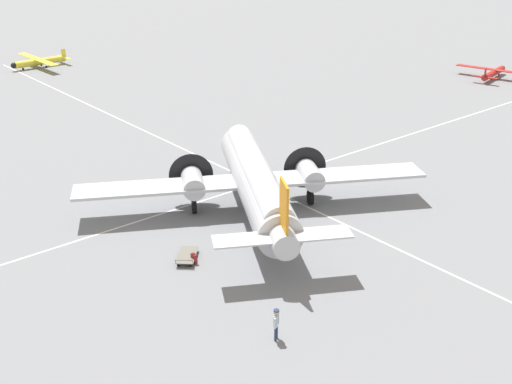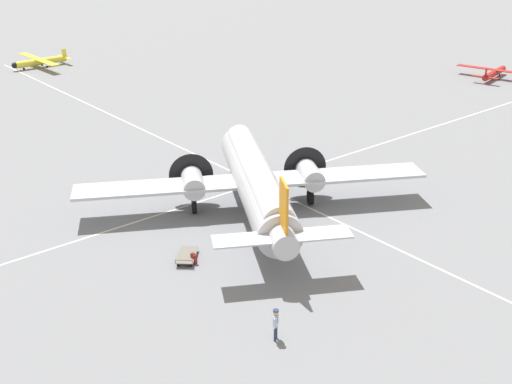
# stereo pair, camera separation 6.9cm
# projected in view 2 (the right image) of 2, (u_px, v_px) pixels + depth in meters

# --- Properties ---
(ground_plane) EXTENTS (300.00, 300.00, 0.00)m
(ground_plane) POSITION_uv_depth(u_px,v_px,m) (256.00, 216.00, 44.83)
(ground_plane) COLOR slate
(apron_line_eastwest) EXTENTS (120.00, 0.16, 0.01)m
(apron_line_eastwest) POSITION_uv_depth(u_px,v_px,m) (296.00, 201.00, 47.02)
(apron_line_eastwest) COLOR silver
(apron_line_eastwest) RESTS_ON ground_plane
(apron_line_northsouth) EXTENTS (0.16, 120.00, 0.01)m
(apron_line_northsouth) POSITION_uv_depth(u_px,v_px,m) (218.00, 196.00, 47.98)
(apron_line_northsouth) COLOR silver
(apron_line_northsouth) RESTS_ON ground_plane
(airliner_main) EXTENTS (18.60, 22.81, 6.15)m
(airliner_main) POSITION_uv_depth(u_px,v_px,m) (255.00, 178.00, 44.19)
(airliner_main) COLOR silver
(airliner_main) RESTS_ON ground_plane
(crew_foreground) EXTENTS (0.40, 0.51, 1.73)m
(crew_foreground) POSITION_uv_depth(u_px,v_px,m) (276.00, 321.00, 31.37)
(crew_foreground) COLOR navy
(crew_foreground) RESTS_ON ground_plane
(suitcase_near_door) EXTENTS (0.44, 0.20, 0.65)m
(suitcase_near_door) POSITION_uv_depth(u_px,v_px,m) (194.00, 258.00, 38.64)
(suitcase_near_door) COLOR maroon
(suitcase_near_door) RESTS_ON ground_plane
(baggage_cart) EXTENTS (2.36, 2.30, 0.56)m
(baggage_cart) POSITION_uv_depth(u_px,v_px,m) (187.00, 255.00, 39.04)
(baggage_cart) COLOR #6B665B
(baggage_cart) RESTS_ON ground_plane
(light_aircraft_distant) EXTENTS (10.73, 7.94, 2.05)m
(light_aircraft_distant) POSITION_uv_depth(u_px,v_px,m) (39.00, 61.00, 87.57)
(light_aircraft_distant) COLOR yellow
(light_aircraft_distant) RESTS_ON ground_plane
(light_aircraft_taxiing) EXTENTS (9.87, 7.47, 1.92)m
(light_aircraft_taxiing) POSITION_uv_depth(u_px,v_px,m) (495.00, 72.00, 81.60)
(light_aircraft_taxiing) COLOR #B2231E
(light_aircraft_taxiing) RESTS_ON ground_plane
(traffic_cone) EXTENTS (0.44, 0.44, 0.59)m
(traffic_cone) POSITION_uv_depth(u_px,v_px,m) (294.00, 228.00, 42.41)
(traffic_cone) COLOR orange
(traffic_cone) RESTS_ON ground_plane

